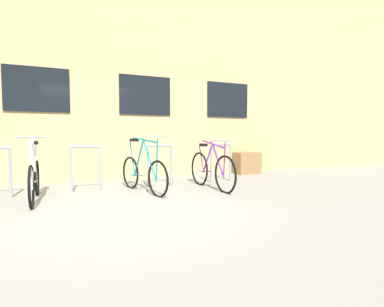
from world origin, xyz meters
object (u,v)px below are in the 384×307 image
object	(u,v)px
planter_box	(247,163)
bicycle_teal	(143,172)
bicycle_purple	(211,169)
bicycle_white	(34,178)

from	to	relation	value
planter_box	bicycle_teal	bearing A→B (deg)	-157.28
bicycle_teal	planter_box	size ratio (longest dim) A/B	2.45
bicycle_purple	bicycle_white	world-z (taller)	bicycle_white
bicycle_purple	bicycle_teal	xyz separation A→B (m)	(-1.36, 0.22, -0.01)
bicycle_teal	planter_box	distance (m)	3.68
bicycle_purple	bicycle_white	distance (m)	3.22
bicycle_teal	bicycle_white	xyz separation A→B (m)	(-1.85, 0.02, -0.00)
bicycle_purple	planter_box	size ratio (longest dim) A/B	2.55
bicycle_teal	bicycle_white	distance (m)	1.85
bicycle_purple	bicycle_teal	size ratio (longest dim) A/B	1.04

